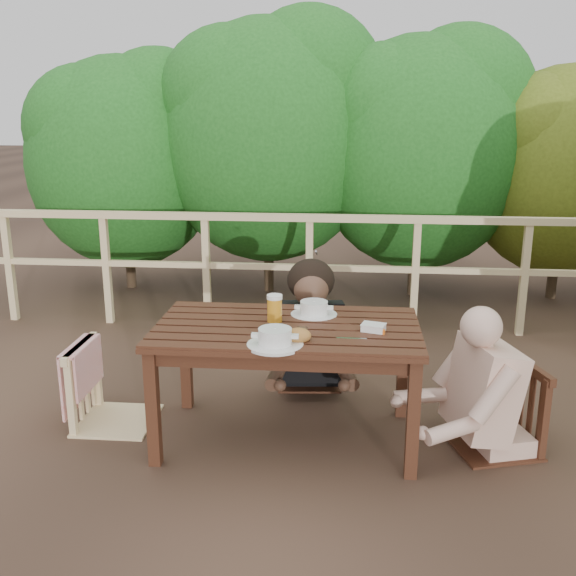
# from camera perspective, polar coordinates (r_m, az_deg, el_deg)

# --- Properties ---
(ground) EXTENTS (60.00, 60.00, 0.00)m
(ground) POSITION_cam_1_polar(r_m,az_deg,el_deg) (3.95, -0.07, -12.87)
(ground) COLOR #4C3526
(ground) RESTS_ON ground
(table) EXTENTS (1.48, 0.83, 0.68)m
(table) POSITION_cam_1_polar(r_m,az_deg,el_deg) (3.81, -0.07, -8.33)
(table) COLOR #351B10
(table) RESTS_ON ground
(chair_left) EXTENTS (0.47, 0.47, 0.94)m
(chair_left) POSITION_cam_1_polar(r_m,az_deg,el_deg) (4.08, -15.00, -5.23)
(chair_left) COLOR #D7BA86
(chair_left) RESTS_ON ground
(chair_far) EXTENTS (0.47, 0.47, 0.86)m
(chair_far) POSITION_cam_1_polar(r_m,az_deg,el_deg) (4.54, 1.89, -3.11)
(chair_far) COLOR #351B10
(chair_far) RESTS_ON ground
(chair_right) EXTENTS (0.57, 0.57, 0.93)m
(chair_right) POSITION_cam_1_polar(r_m,az_deg,el_deg) (3.85, 17.70, -6.86)
(chair_right) COLOR #351B10
(chair_right) RESTS_ON ground
(woman) EXTENTS (0.62, 0.74, 1.40)m
(woman) POSITION_cam_1_polar(r_m,az_deg,el_deg) (4.48, 1.93, 0.25)
(woman) COLOR black
(woman) RESTS_ON ground
(diner_right) EXTENTS (0.82, 0.73, 1.39)m
(diner_right) POSITION_cam_1_polar(r_m,az_deg,el_deg) (3.78, 18.43, -3.62)
(diner_right) COLOR #D7A892
(diner_right) RESTS_ON ground
(railing) EXTENTS (5.60, 0.10, 1.01)m
(railing) POSITION_cam_1_polar(r_m,az_deg,el_deg) (5.65, 1.86, 1.35)
(railing) COLOR #D7BA86
(railing) RESTS_ON ground
(hedge_row) EXTENTS (6.60, 1.60, 3.80)m
(hedge_row) POSITION_cam_1_polar(r_m,az_deg,el_deg) (6.67, 6.21, 15.53)
(hedge_row) COLOR #1B5319
(hedge_row) RESTS_ON ground
(soup_near) EXTENTS (0.29, 0.29, 0.10)m
(soup_near) POSITION_cam_1_polar(r_m,az_deg,el_deg) (3.38, -1.14, -4.34)
(soup_near) COLOR silver
(soup_near) RESTS_ON table
(soup_far) EXTENTS (0.27, 0.27, 0.09)m
(soup_far) POSITION_cam_1_polar(r_m,az_deg,el_deg) (3.87, 2.27, -1.82)
(soup_far) COLOR silver
(soup_far) RESTS_ON table
(bread_roll) EXTENTS (0.14, 0.10, 0.08)m
(bread_roll) POSITION_cam_1_polar(r_m,az_deg,el_deg) (3.44, 0.91, -4.15)
(bread_roll) COLOR #A67628
(bread_roll) RESTS_ON table
(beer_glass) EXTENTS (0.09, 0.09, 0.17)m
(beer_glass) POSITION_cam_1_polar(r_m,az_deg,el_deg) (3.72, -1.17, -1.87)
(beer_glass) COLOR orange
(beer_glass) RESTS_ON table
(tumbler) EXTENTS (0.06, 0.06, 0.07)m
(tumbler) POSITION_cam_1_polar(r_m,az_deg,el_deg) (3.46, 1.25, -4.05)
(tumbler) COLOR white
(tumbler) RESTS_ON table
(butter_tub) EXTENTS (0.15, 0.12, 0.05)m
(butter_tub) POSITION_cam_1_polar(r_m,az_deg,el_deg) (3.61, 7.43, -3.53)
(butter_tub) COLOR white
(butter_tub) RESTS_ON table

